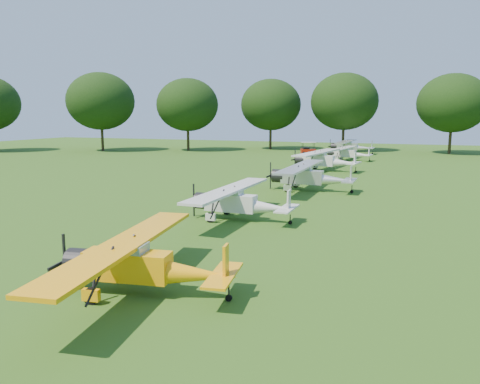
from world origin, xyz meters
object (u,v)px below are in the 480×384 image
(aircraft_2, at_px, (140,262))
(aircraft_3, at_px, (238,200))
(aircraft_7, at_px, (350,146))
(aircraft_4, at_px, (309,175))
(golf_cart, at_px, (308,150))
(aircraft_6, at_px, (348,152))
(aircraft_5, at_px, (323,159))

(aircraft_2, height_order, aircraft_3, aircraft_3)
(aircraft_7, bearing_deg, aircraft_3, -87.52)
(aircraft_7, bearing_deg, aircraft_4, -85.18)
(aircraft_7, distance_m, golf_cart, 6.85)
(aircraft_3, height_order, aircraft_6, aircraft_3)
(aircraft_2, height_order, aircraft_5, aircraft_5)
(aircraft_7, bearing_deg, aircraft_5, -86.97)
(aircraft_5, xyz_separation_m, golf_cart, (-6.23, 20.81, -0.69))
(aircraft_4, bearing_deg, golf_cart, 102.66)
(aircraft_4, height_order, aircraft_7, aircraft_4)
(aircraft_3, bearing_deg, aircraft_6, 89.26)
(aircraft_4, relative_size, aircraft_6, 1.17)
(aircraft_4, height_order, golf_cart, aircraft_4)
(aircraft_3, xyz_separation_m, aircraft_5, (0.17, 25.48, 0.17))
(aircraft_3, height_order, aircraft_4, aircraft_4)
(aircraft_2, relative_size, aircraft_3, 1.00)
(aircraft_7, bearing_deg, golf_cart, -148.22)
(aircraft_2, height_order, aircraft_4, aircraft_4)
(aircraft_4, bearing_deg, aircraft_7, 92.74)
(aircraft_3, distance_m, aircraft_4, 11.90)
(aircraft_6, distance_m, golf_cart, 10.69)
(aircraft_7, relative_size, golf_cart, 4.36)
(aircraft_3, bearing_deg, aircraft_4, 83.45)
(aircraft_3, relative_size, aircraft_4, 0.90)
(aircraft_3, relative_size, aircraft_7, 0.91)
(aircraft_6, relative_size, aircraft_7, 0.86)
(aircraft_2, height_order, aircraft_6, aircraft_2)
(aircraft_2, height_order, golf_cart, aircraft_2)
(aircraft_7, bearing_deg, aircraft_6, -81.95)
(golf_cart, bearing_deg, aircraft_6, -70.36)
(aircraft_6, height_order, aircraft_7, aircraft_7)
(aircraft_5, relative_size, aircraft_6, 1.22)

